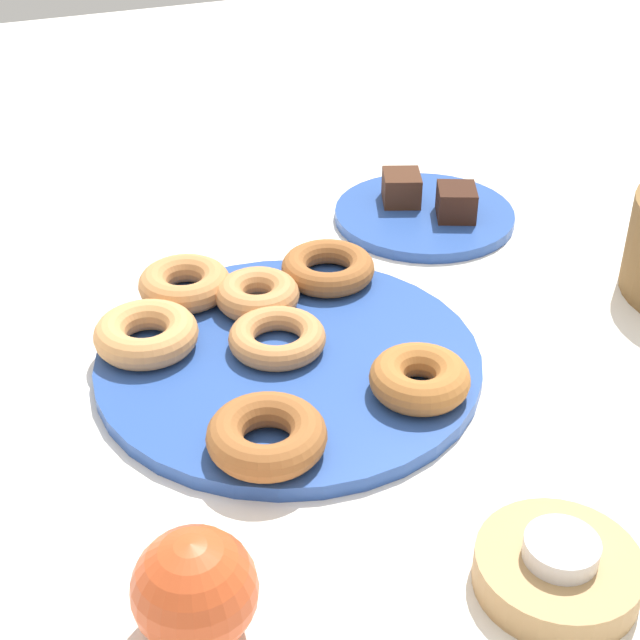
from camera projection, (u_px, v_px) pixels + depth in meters
name	position (u px, v px, depth m)	size (l,w,h in m)	color
ground_plane	(289.00, 368.00, 0.86)	(2.40, 2.40, 0.00)	white
donut_plate	(289.00, 361.00, 0.85)	(0.34, 0.34, 0.01)	#284C9E
donut_0	(420.00, 378.00, 0.80)	(0.08, 0.08, 0.03)	#AD6B33
donut_1	(257.00, 295.00, 0.91)	(0.08, 0.08, 0.03)	#C6844C
donut_2	(146.00, 334.00, 0.85)	(0.09, 0.09, 0.03)	tan
donut_3	(267.00, 436.00, 0.73)	(0.09, 0.09, 0.03)	#995B2D
donut_4	(277.00, 338.00, 0.85)	(0.09, 0.09, 0.02)	#C6844C
donut_5	(328.00, 268.00, 0.95)	(0.09, 0.09, 0.03)	#995B2D
donut_6	(184.00, 284.00, 0.92)	(0.09, 0.09, 0.03)	#C6844C
cake_plate	(424.00, 215.00, 1.09)	(0.20, 0.20, 0.01)	#284C9E
brownie_near	(401.00, 188.00, 1.10)	(0.05, 0.04, 0.03)	#472819
brownie_far	(456.00, 202.00, 1.07)	(0.05, 0.04, 0.03)	#381E14
candle_holder	(557.00, 571.00, 0.64)	(0.11, 0.11, 0.03)	tan
tealight	(561.00, 549.00, 0.63)	(0.05, 0.05, 0.01)	silver
apple	(195.00, 590.00, 0.59)	(0.08, 0.08, 0.08)	#CC4C23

